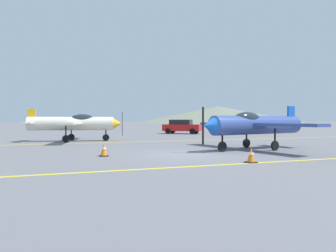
{
  "coord_description": "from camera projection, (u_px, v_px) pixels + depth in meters",
  "views": [
    {
      "loc": [
        -5.5,
        -13.07,
        1.63
      ],
      "look_at": [
        1.17,
        6.0,
        1.2
      ],
      "focal_mm": 32.64,
      "sensor_mm": 36.0,
      "label": 1
    }
  ],
  "objects": [
    {
      "name": "ground_plane",
      "position": [
        187.0,
        155.0,
        14.18
      ],
      "size": [
        400.0,
        400.0,
        0.0
      ],
      "primitive_type": "plane",
      "color": "slate"
    },
    {
      "name": "apron_line_near",
      "position": [
        224.0,
        165.0,
        10.93
      ],
      "size": [
        80.0,
        0.16,
        0.01
      ],
      "primitive_type": "cube",
      "color": "yellow",
      "rests_on": "ground_plane"
    },
    {
      "name": "apron_line_far",
      "position": [
        141.0,
        142.0,
        22.29
      ],
      "size": [
        80.0,
        0.16,
        0.01
      ],
      "primitive_type": "cube",
      "color": "yellow",
      "rests_on": "ground_plane"
    },
    {
      "name": "airplane_near",
      "position": [
        254.0,
        124.0,
        16.58
      ],
      "size": [
        7.09,
        8.08,
        2.42
      ],
      "color": "#33478C",
      "rests_on": "ground_plane"
    },
    {
      "name": "airplane_mid",
      "position": [
        75.0,
        123.0,
        22.9
      ],
      "size": [
        7.09,
        8.08,
        2.42
      ],
      "color": "silver",
      "rests_on": "ground_plane"
    },
    {
      "name": "car_sedan",
      "position": [
        182.0,
        126.0,
        35.06
      ],
      "size": [
        4.52,
        4.03,
        1.62
      ],
      "color": "red",
      "rests_on": "ground_plane"
    },
    {
      "name": "traffic_cone_front",
      "position": [
        104.0,
        150.0,
        13.5
      ],
      "size": [
        0.36,
        0.36,
        0.59
      ],
      "color": "black",
      "rests_on": "ground_plane"
    },
    {
      "name": "traffic_cone_side",
      "position": [
        251.0,
        155.0,
        11.45
      ],
      "size": [
        0.36,
        0.36,
        0.59
      ],
      "color": "black",
      "rests_on": "ground_plane"
    },
    {
      "name": "hill_centerleft",
      "position": [
        217.0,
        115.0,
        149.51
      ],
      "size": [
        81.46,
        81.46,
        8.16
      ],
      "primitive_type": "cone",
      "color": "slate",
      "rests_on": "ground_plane"
    }
  ]
}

